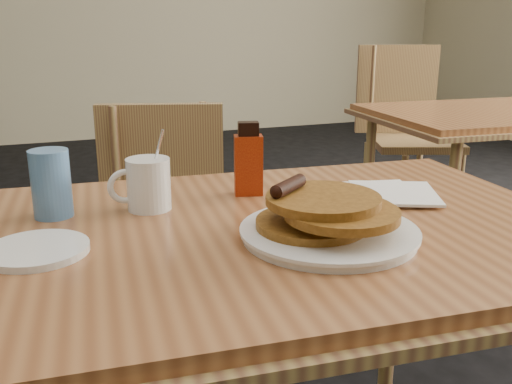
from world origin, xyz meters
TOP-DOWN VIEW (x-y plane):
  - main_table at (0.01, 0.07)m, footprint 1.29×0.93m
  - neighbor_table at (1.53, 1.09)m, footprint 1.21×0.87m
  - chair_main_far at (-0.02, 0.80)m, footprint 0.49×0.50m
  - chair_neighbor_far at (1.55, 1.81)m, footprint 0.58×0.60m
  - pancake_plate at (0.08, -0.04)m, footprint 0.31×0.31m
  - coffee_mug at (-0.18, 0.24)m, footprint 0.12×0.09m
  - syrup_bottle at (0.04, 0.27)m, footprint 0.07×0.05m
  - napkin_stack at (0.32, 0.15)m, footprint 0.25×0.26m
  - blue_tumbler at (-0.36, 0.26)m, footprint 0.09×0.09m
  - side_saucer at (-0.40, 0.07)m, footprint 0.17×0.17m

SIDE VIEW (x-z plane):
  - chair_main_far at x=-0.02m, z-range 0.08..0.96m
  - chair_neighbor_far at x=1.55m, z-range 0.10..1.10m
  - neighbor_table at x=1.53m, z-range 0.33..1.08m
  - main_table at x=0.01m, z-range 0.33..1.08m
  - napkin_stack at x=0.32m, z-range 0.75..0.76m
  - side_saucer at x=-0.40m, z-range 0.75..0.76m
  - pancake_plate at x=0.08m, z-range 0.73..0.83m
  - coffee_mug at x=-0.18m, z-range 0.72..0.89m
  - blue_tumbler at x=-0.36m, z-range 0.75..0.88m
  - syrup_bottle at x=0.04m, z-range 0.74..0.90m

